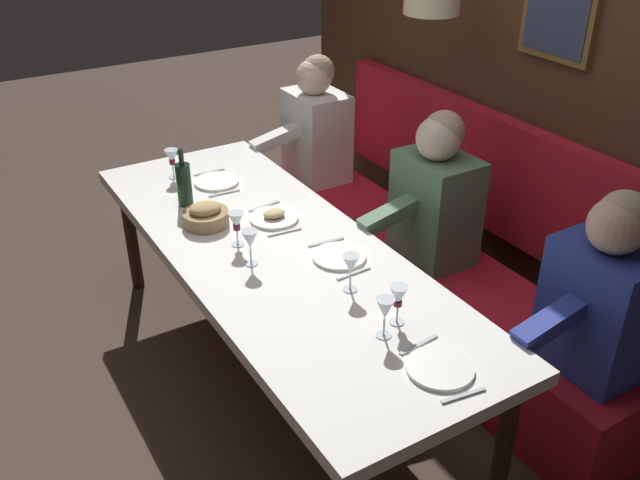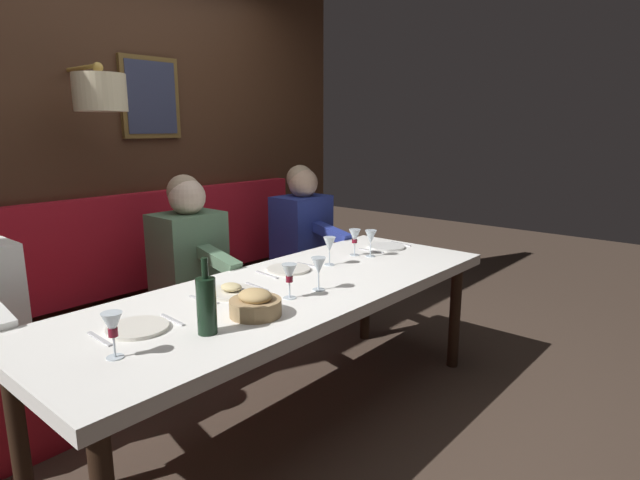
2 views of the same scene
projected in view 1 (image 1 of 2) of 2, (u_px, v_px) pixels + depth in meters
name	position (u px, v px, depth m)	size (l,w,h in m)	color
ground_plane	(280.00, 375.00, 3.51)	(12.00, 12.00, 0.00)	#423328
dining_table	(276.00, 260.00, 3.17)	(0.90, 2.52, 0.74)	white
banquette_bench	(422.00, 287.00, 3.80)	(0.52, 2.72, 0.45)	red
back_wall_panel	(528.00, 65.00, 3.49)	(0.59, 3.92, 2.90)	#422819
diner_nearest	(603.00, 291.00, 2.71)	(0.60, 0.40, 0.79)	#283893
diner_near	(435.00, 193.00, 3.47)	(0.60, 0.40, 0.79)	#567A5B
diner_middle	(316.00, 123.00, 4.34)	(0.60, 0.40, 0.79)	white
place_setting_0	(339.00, 256.00, 3.07)	(0.24, 0.32, 0.01)	silver
place_setting_1	(274.00, 217.00, 3.38)	(0.24, 0.32, 0.05)	silver
place_setting_2	(216.00, 182.00, 3.75)	(0.24, 0.31, 0.01)	silver
place_setting_3	(440.00, 368.00, 2.42)	(0.24, 0.33, 0.01)	white
wine_glass_0	(236.00, 222.00, 3.12)	(0.07, 0.07, 0.16)	silver
wine_glass_1	(398.00, 297.00, 2.60)	(0.07, 0.07, 0.16)	silver
wine_glass_2	(172.00, 158.00, 3.75)	(0.07, 0.07, 0.16)	silver
wine_glass_3	(250.00, 241.00, 2.97)	(0.07, 0.07, 0.16)	silver
wine_glass_4	(385.00, 310.00, 2.53)	(0.07, 0.07, 0.16)	silver
wine_glass_5	(351.00, 266.00, 2.79)	(0.07, 0.07, 0.16)	silver
wine_bottle	(184.00, 184.00, 3.47)	(0.08, 0.08, 0.30)	black
bread_bowl	(206.00, 216.00, 3.32)	(0.22, 0.22, 0.12)	#9E7F56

